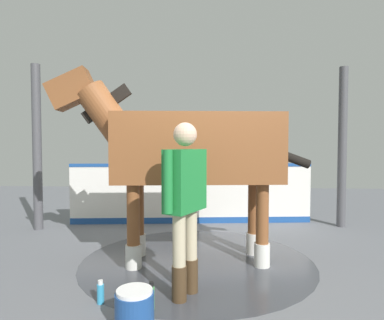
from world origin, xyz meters
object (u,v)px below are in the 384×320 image
Objects in this scene: bottle_spray at (151,297)px; wash_bucket at (135,309)px; bottle_shampoo at (101,293)px; handler at (185,196)px; horse at (189,151)px.

wash_bucket is at bearing -15.20° from bottle_spray.
bottle_spray is at bearing 164.80° from wash_bucket.
wash_bucket is at bearing 46.80° from bottle_shampoo.
wash_bucket is (0.61, -0.38, -0.87)m from handler.
wash_bucket is 1.26× the size of bottle_spray.
handler is 1.25m from bottle_shampoo.
handler is 5.34× the size of wash_bucket.
handler is at bearing 134.56° from bottle_spray.
bottle_shampoo is (-0.40, -0.43, -0.06)m from wash_bucket.
handler is 7.73× the size of bottle_shampoo.
bottle_spray is (0.29, -0.30, -0.91)m from handler.
horse is 2.00m from bottle_shampoo.
handler reaches higher than wash_bucket.
bottle_spray is at bearing 80.07° from bottle_shampoo.
bottle_shampoo is 0.87× the size of bottle_spray.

